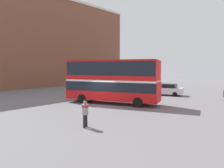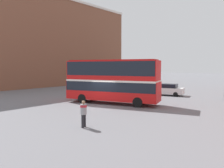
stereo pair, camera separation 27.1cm
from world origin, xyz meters
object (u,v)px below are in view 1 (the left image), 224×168
Objects in this scene: parked_car_kerb_far at (125,84)px; pedestrian_foreground at (85,111)px; parked_car_side_street at (166,89)px; double_decker_bus at (112,79)px.

pedestrian_foreground is at bearing 116.26° from parked_car_kerb_far.
parked_car_side_street is at bearing -97.18° from pedestrian_foreground.
parked_car_kerb_far is at bearing -32.15° from parked_car_side_street.
double_decker_bus is 5.87× the size of pedestrian_foreground.
double_decker_bus reaches higher than parked_car_side_street.
double_decker_bus is 16.09m from parked_car_kerb_far.
double_decker_bus reaches higher than parked_car_kerb_far.
pedestrian_foreground is at bearing -77.67° from double_decker_bus.
double_decker_bus is at bearing 69.59° from parked_car_side_street.
parked_car_kerb_far is (-13.15, 21.80, -0.28)m from pedestrian_foreground.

